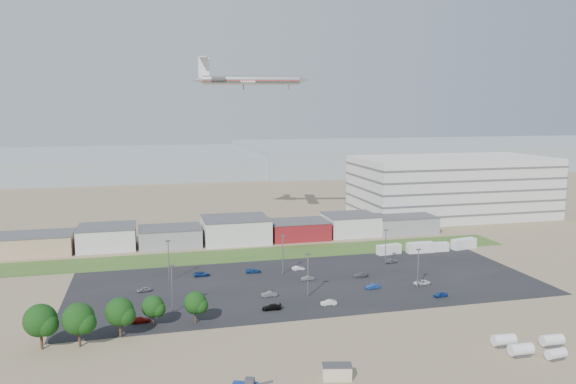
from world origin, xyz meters
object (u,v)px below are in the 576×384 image
object	(u,v)px
parked_car_2	(440,294)
parked_car_6	(253,271)
portable_shed	(337,372)
parked_car_1	(373,286)
parked_car_8	(391,261)
parked_car_11	(298,268)
storage_tank_nw	(504,340)
parked_car_7	(308,278)
parked_car_10	(140,320)
parked_car_4	(269,294)
parked_car_13	(329,303)
airliner	(251,80)
parked_car_9	(201,274)
tree_far_left	(40,324)
box_trailer_a	(389,249)
parked_car_5	(144,290)
parked_car_3	(272,307)
parked_car_12	(360,275)
parked_car_0	(421,282)

from	to	relation	value
parked_car_2	parked_car_6	size ratio (longest dim) A/B	0.85
portable_shed	parked_car_1	xyz separation A→B (m)	(24.40, 43.07, -0.62)
parked_car_8	parked_car_11	size ratio (longest dim) A/B	1.08
storage_tank_nw	parked_car_2	bearing A→B (deg)	84.42
parked_car_7	parked_car_10	bearing A→B (deg)	-67.47
parked_car_4	parked_car_13	distance (m)	15.13
airliner	parked_car_9	distance (m)	89.46
airliner	parked_car_7	distance (m)	93.79
airliner	parked_car_9	bearing A→B (deg)	-100.47
tree_far_left	parked_car_1	distance (m)	76.69
parked_car_6	parked_car_9	bearing A→B (deg)	93.75
box_trailer_a	parked_car_6	xyz separation A→B (m)	(-44.87, -9.81, -0.87)
parked_car_8	parked_car_10	size ratio (longest dim) A/B	0.91
box_trailer_a	parked_car_8	size ratio (longest dim) A/B	2.04
parked_car_5	parked_car_13	bearing A→B (deg)	55.99
parked_car_3	parked_car_10	size ratio (longest dim) A/B	1.04
tree_far_left	parked_car_12	xyz separation A→B (m)	(75.03, 28.46, -4.36)
parked_car_1	parked_car_5	xyz separation A→B (m)	(-55.82, 11.59, -0.03)
parked_car_6	parked_car_11	size ratio (longest dim) A/B	1.17
parked_car_1	parked_car_9	size ratio (longest dim) A/B	0.85
parked_car_5	parked_car_4	bearing A→B (deg)	61.49
parked_car_9	parked_car_12	bearing A→B (deg)	-110.81
parked_car_0	parked_car_6	xyz separation A→B (m)	(-39.95, 21.12, 0.00)
parked_car_6	parked_car_9	size ratio (longest dim) A/B	0.94
parked_car_5	parked_car_13	size ratio (longest dim) A/B	0.94
box_trailer_a	parked_car_3	size ratio (longest dim) A/B	1.80
parked_car_2	parked_car_13	xyz separation A→B (m)	(-27.91, 1.11, 0.01)
airliner	parked_car_8	world-z (taller)	airliner
parked_car_0	parked_car_2	distance (m)	9.72
parked_car_3	parked_car_12	size ratio (longest dim) A/B	1.07
parked_car_8	tree_far_left	bearing A→B (deg)	111.58
parked_car_11	parked_car_12	world-z (taller)	parked_car_12
parked_car_4	parked_car_10	xyz separation A→B (m)	(-30.01, -9.61, -0.02)
parked_car_12	parked_car_8	bearing A→B (deg)	128.04
parked_car_2	parked_car_3	bearing A→B (deg)	-98.79
parked_car_12	parked_car_13	world-z (taller)	parked_car_13
parked_car_3	parked_car_6	bearing A→B (deg)	178.42
parked_car_9	parked_car_6	bearing A→B (deg)	-97.04
tree_far_left	parked_car_7	xyz separation A→B (m)	(60.50, 29.22, -4.38)
parked_car_13	parked_car_10	bearing A→B (deg)	-87.23
box_trailer_a	parked_car_13	bearing A→B (deg)	-138.22
parked_car_11	parked_car_2	bearing A→B (deg)	-140.54
parked_car_7	parked_car_9	distance (m)	28.84
portable_shed	parked_car_0	xyz separation A→B (m)	(37.82, 43.03, -0.64)
parked_car_2	parked_car_6	xyz separation A→B (m)	(-39.96, 30.84, 0.00)
parked_car_12	parked_car_9	bearing A→B (deg)	-105.24
storage_tank_nw	parked_car_0	size ratio (longest dim) A/B	1.00
parked_car_3	parked_car_4	distance (m)	9.10
tree_far_left	parked_car_12	size ratio (longest dim) A/B	2.42
parked_car_11	parked_car_13	xyz separation A→B (m)	(-0.69, -29.17, 0.03)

